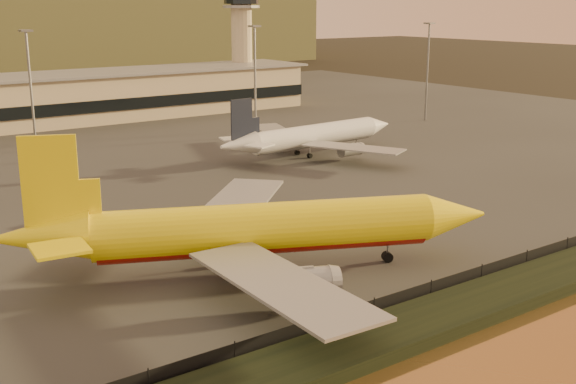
# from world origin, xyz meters

# --- Properties ---
(ground) EXTENTS (900.00, 900.00, 0.00)m
(ground) POSITION_xyz_m (0.00, 0.00, 0.00)
(ground) COLOR black
(ground) RESTS_ON ground
(embankment) EXTENTS (320.00, 7.00, 1.40)m
(embankment) POSITION_xyz_m (0.00, -17.00, 0.70)
(embankment) COLOR black
(embankment) RESTS_ON ground
(tarmac) EXTENTS (320.00, 220.00, 0.20)m
(tarmac) POSITION_xyz_m (0.00, 95.00, 0.10)
(tarmac) COLOR #2D2D2D
(tarmac) RESTS_ON ground
(perimeter_fence) EXTENTS (300.00, 0.05, 2.20)m
(perimeter_fence) POSITION_xyz_m (0.00, -13.00, 1.30)
(perimeter_fence) COLOR black
(perimeter_fence) RESTS_ON tarmac
(control_tower) EXTENTS (11.20, 11.20, 35.50)m
(control_tower) POSITION_xyz_m (70.00, 131.00, 21.66)
(control_tower) COLOR tan
(control_tower) RESTS_ON tarmac
(apron_light_masts) EXTENTS (152.20, 12.20, 25.40)m
(apron_light_masts) POSITION_xyz_m (15.00, 75.00, 15.70)
(apron_light_masts) COLOR slate
(apron_light_masts) RESTS_ON tarmac
(dhl_cargo_jet) EXTENTS (53.47, 50.66, 16.84)m
(dhl_cargo_jet) POSITION_xyz_m (-7.89, 4.92, 5.23)
(dhl_cargo_jet) COLOR yellow
(dhl_cargo_jet) RESTS_ON tarmac
(white_narrowbody_jet) EXTENTS (45.15, 43.98, 12.97)m
(white_narrowbody_jet) POSITION_xyz_m (37.96, 53.77, 4.07)
(white_narrowbody_jet) COLOR white
(white_narrowbody_jet) RESTS_ON tarmac
(gse_vehicle_yellow) EXTENTS (3.72, 2.45, 1.54)m
(gse_vehicle_yellow) POSITION_xyz_m (4.96, 30.12, 0.97)
(gse_vehicle_yellow) COLOR yellow
(gse_vehicle_yellow) RESTS_ON tarmac
(gse_vehicle_white) EXTENTS (3.64, 2.19, 1.53)m
(gse_vehicle_white) POSITION_xyz_m (-18.67, 36.71, 0.97)
(gse_vehicle_white) COLOR white
(gse_vehicle_white) RESTS_ON tarmac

